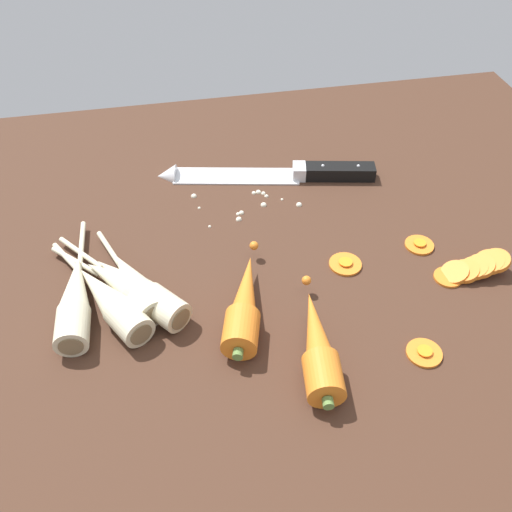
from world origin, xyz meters
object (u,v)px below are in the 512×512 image
(parsnip_mid_right, at_px, (137,289))
(parsnip_back, at_px, (134,284))
(chefs_knife, at_px, (263,174))
(carrot_slice_stack, at_px, (473,268))
(parsnip_outer, at_px, (75,298))
(carrot_slice_stray_far, at_px, (420,244))
(carrot_slice_stray_near, at_px, (424,352))
(carrot_slice_stray_mid, at_px, (345,263))
(whole_carrot, at_px, (244,304))
(whole_carrot_second, at_px, (318,346))
(parsnip_front, at_px, (124,285))
(parsnip_mid_left, at_px, (109,300))

(parsnip_mid_right, distance_m, parsnip_back, 0.01)
(chefs_knife, distance_m, carrot_slice_stack, 0.35)
(parsnip_outer, bearing_deg, carrot_slice_stack, -4.24)
(carrot_slice_stack, xyz_separation_m, carrot_slice_stray_far, (-0.05, 0.06, -0.01))
(carrot_slice_stray_near, distance_m, carrot_slice_stray_far, 0.19)
(parsnip_mid_right, relative_size, carrot_slice_stray_mid, 4.53)
(parsnip_mid_right, bearing_deg, carrot_slice_stack, -5.19)
(whole_carrot, relative_size, carrot_slice_stack, 1.82)
(carrot_slice_stray_far, bearing_deg, parsnip_back, -177.58)
(whole_carrot_second, bearing_deg, carrot_slice_stray_far, 39.01)
(chefs_knife, relative_size, whole_carrot, 1.88)
(parsnip_front, xyz_separation_m, carrot_slice_stack, (0.45, -0.05, -0.01))
(carrot_slice_stack, relative_size, carrot_slice_stray_near, 2.44)
(parsnip_back, height_order, carrot_slice_stray_far, parsnip_back)
(whole_carrot_second, relative_size, carrot_slice_stack, 1.84)
(chefs_knife, distance_m, carrot_slice_stray_mid, 0.23)
(parsnip_mid_right, bearing_deg, carrot_slice_stray_far, 3.77)
(whole_carrot, distance_m, whole_carrot_second, 0.10)
(parsnip_mid_left, bearing_deg, carrot_slice_stack, -3.21)
(whole_carrot_second, height_order, carrot_slice_stray_near, whole_carrot_second)
(carrot_slice_stray_near, bearing_deg, chefs_knife, 106.49)
(carrot_slice_stack, relative_size, carrot_slice_stray_mid, 2.31)
(parsnip_front, distance_m, parsnip_back, 0.01)
(chefs_knife, xyz_separation_m, parsnip_front, (-0.22, -0.22, 0.01))
(carrot_slice_stray_far, bearing_deg, carrot_slice_stray_near, -111.43)
(carrot_slice_stray_mid, height_order, carrot_slice_stray_far, same)
(parsnip_front, height_order, carrot_slice_stack, parsnip_front)
(parsnip_front, bearing_deg, whole_carrot, -23.61)
(whole_carrot_second, bearing_deg, carrot_slice_stack, 20.89)
(whole_carrot, distance_m, parsnip_front, 0.15)
(parsnip_mid_left, bearing_deg, carrot_slice_stray_far, 5.23)
(carrot_slice_stray_near, xyz_separation_m, carrot_slice_stray_far, (0.07, 0.18, 0.00))
(parsnip_back, xyz_separation_m, carrot_slice_stray_far, (0.39, 0.02, -0.02))
(whole_carrot, bearing_deg, carrot_slice_stack, 2.30)
(carrot_slice_stray_far, bearing_deg, whole_carrot_second, -140.99)
(whole_carrot, distance_m, parsnip_outer, 0.21)
(chefs_knife, bearing_deg, carrot_slice_stray_far, -48.39)
(whole_carrot, distance_m, carrot_slice_stray_mid, 0.16)
(parsnip_mid_left, xyz_separation_m, carrot_slice_stray_far, (0.42, 0.04, -0.02))
(whole_carrot, distance_m, carrot_slice_stray_far, 0.27)
(carrot_slice_stray_near, height_order, carrot_slice_stray_far, same)
(chefs_knife, relative_size, carrot_slice_stray_mid, 7.92)
(parsnip_outer, relative_size, carrot_slice_stack, 2.29)
(whole_carrot, height_order, carrot_slice_stray_near, whole_carrot)
(parsnip_mid_right, height_order, parsnip_back, same)
(whole_carrot_second, distance_m, parsnip_back, 0.24)
(chefs_knife, relative_size, parsnip_mid_left, 1.74)
(whole_carrot, height_order, parsnip_mid_left, whole_carrot)
(parsnip_back, xyz_separation_m, carrot_slice_stack, (0.44, -0.05, -0.01))
(chefs_knife, relative_size, carrot_slice_stray_near, 8.36)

